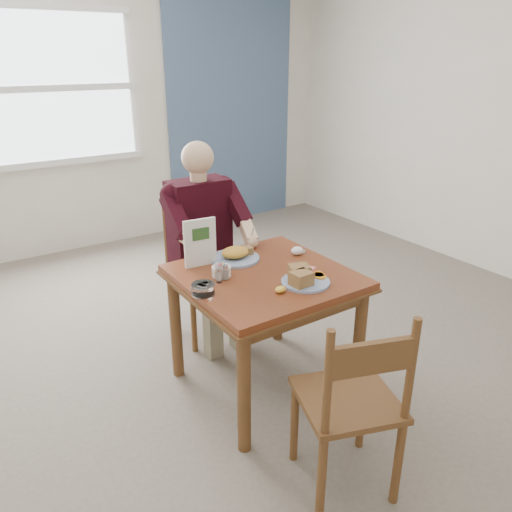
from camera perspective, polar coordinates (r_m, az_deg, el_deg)
floor at (r=3.19m, az=0.89°, el=-14.40°), size 6.00×6.00×0.00m
wall_back at (r=5.33m, az=-18.40°, el=15.72°), size 5.50×0.00×5.50m
accent_panel at (r=5.95m, az=-2.81°, el=17.33°), size 1.60×0.02×2.80m
lemon_wedge at (r=2.58m, az=2.81°, el=-3.84°), size 0.07×0.06×0.03m
napkin at (r=3.07m, az=4.73°, el=0.61°), size 0.08×0.07×0.05m
metal_dish at (r=3.11m, az=4.96°, el=0.51°), size 0.09×0.09×0.01m
window at (r=5.19m, az=-22.98°, el=17.22°), size 1.72×0.04×1.42m
table at (r=2.85m, az=0.97°, el=-4.05°), size 0.92×0.92×0.75m
chair_far at (r=3.54m, az=-6.40°, el=-1.62°), size 0.42×0.42×0.95m
chair_near at (r=2.31m, az=10.89°, el=-16.22°), size 0.54×0.54×0.95m
diner at (r=3.35m, az=-5.93°, el=3.08°), size 0.53×0.56×1.39m
near_plate at (r=2.69m, az=5.41°, el=-2.48°), size 0.29×0.29×0.09m
far_plate at (r=2.99m, az=-2.31°, el=0.14°), size 0.33×0.33×0.08m
caddy at (r=2.77m, az=-3.99°, el=-1.73°), size 0.14×0.14×0.08m
shakers at (r=2.71m, az=-3.92°, el=-2.03°), size 0.09×0.05×0.08m
creamer at (r=2.58m, az=-6.08°, el=-3.74°), size 0.15×0.15×0.06m
menu at (r=2.87m, az=-6.41°, el=1.55°), size 0.19×0.04×0.28m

